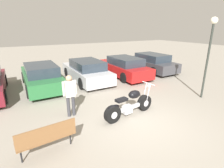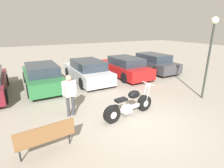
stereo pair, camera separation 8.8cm
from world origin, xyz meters
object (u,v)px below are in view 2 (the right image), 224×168
at_px(parked_car_green, 42,76).
at_px(parked_car_silver, 87,71).
at_px(park_bench, 46,136).
at_px(person_standing, 70,92).
at_px(motorcycle, 129,105).
at_px(parked_car_dark_grey, 151,63).
at_px(lamp_post, 211,43).
at_px(parked_car_red, 124,67).

height_order(parked_car_green, parked_car_silver, same).
bearing_deg(parked_car_green, parked_car_silver, -1.36).
bearing_deg(park_bench, person_standing, 56.87).
bearing_deg(park_bench, motorcycle, 12.94).
bearing_deg(parked_car_green, person_standing, -83.98).
xyz_separation_m(parked_car_silver, parked_car_dark_grey, (5.18, 0.10, 0.00)).
distance_m(motorcycle, lamp_post, 4.56).
xyz_separation_m(parked_car_silver, parked_car_red, (2.59, -0.17, 0.00)).
xyz_separation_m(parked_car_green, parked_car_dark_grey, (7.77, 0.04, 0.00)).
height_order(parked_car_green, park_bench, parked_car_green).
bearing_deg(park_bench, parked_car_green, 82.75).
xyz_separation_m(park_bench, person_standing, (1.15, 1.77, 0.39)).
relative_size(motorcycle, lamp_post, 0.62).
bearing_deg(motorcycle, parked_car_green, 114.41).
xyz_separation_m(motorcycle, park_bench, (-3.03, -0.70, 0.11)).
relative_size(parked_car_silver, person_standing, 2.85).
xyz_separation_m(park_bench, lamp_post, (7.07, 0.49, 2.00)).
height_order(parked_car_red, parked_car_dark_grey, same).
height_order(motorcycle, parked_car_dark_grey, parked_car_dark_grey).
xyz_separation_m(parked_car_red, person_standing, (-4.76, -3.76, 0.30)).
relative_size(parked_car_dark_grey, lamp_post, 1.25).
height_order(motorcycle, person_standing, person_standing).
distance_m(parked_car_silver, park_bench, 6.60).
relative_size(park_bench, person_standing, 0.94).
distance_m(lamp_post, person_standing, 6.26).
bearing_deg(parked_car_dark_grey, parked_car_green, -179.74).
height_order(park_bench, person_standing, person_standing).
distance_m(parked_car_silver, parked_car_dark_grey, 5.18).
bearing_deg(parked_car_silver, lamp_post, -54.28).
distance_m(motorcycle, park_bench, 3.11).
bearing_deg(parked_car_green, parked_car_dark_grey, 0.26).
distance_m(parked_car_silver, parked_car_red, 2.60).
distance_m(motorcycle, parked_car_dark_grey, 7.48).
height_order(motorcycle, parked_car_red, parked_car_red).
xyz_separation_m(parked_car_green, person_standing, (0.42, -3.99, 0.30)).
xyz_separation_m(motorcycle, lamp_post, (4.04, -0.20, 2.12)).
height_order(parked_car_dark_grey, park_bench, parked_car_dark_grey).
bearing_deg(parked_car_green, motorcycle, -65.59).
height_order(parked_car_green, person_standing, person_standing).
bearing_deg(person_standing, parked_car_dark_grey, 28.73).
xyz_separation_m(parked_car_green, park_bench, (-0.73, -5.76, -0.08)).
height_order(motorcycle, lamp_post, lamp_post).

